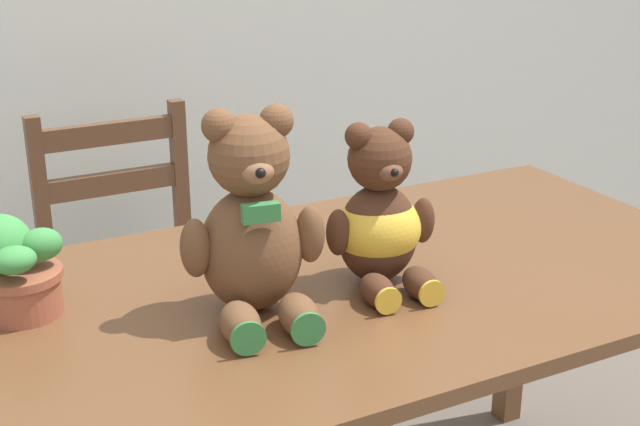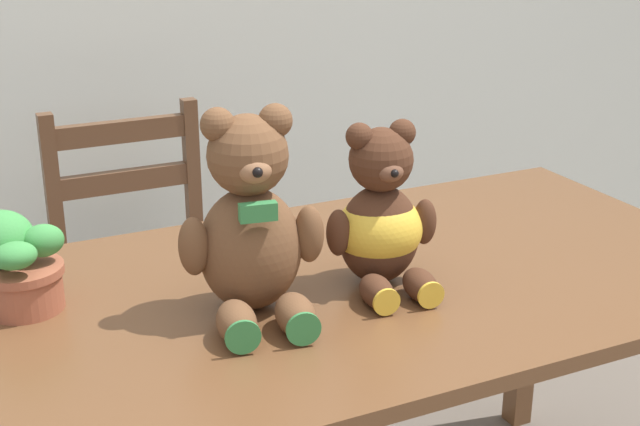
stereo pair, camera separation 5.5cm
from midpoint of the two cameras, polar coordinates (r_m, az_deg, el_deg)
dining_table at (r=1.80m, az=4.12°, el=-6.78°), size 1.52×0.85×0.76m
wooden_chair_behind at (r=2.50m, az=-10.56°, el=-4.37°), size 0.43×0.43×0.92m
teddy_bear_left at (r=1.56m, az=-3.41°, el=-0.89°), size 0.27×0.28×0.38m
teddy_bear_right at (r=1.69m, az=4.82°, el=-0.51°), size 0.22×0.24×0.32m
potted_plant at (r=1.68m, az=-18.00°, el=-3.05°), size 0.16×0.17×0.18m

